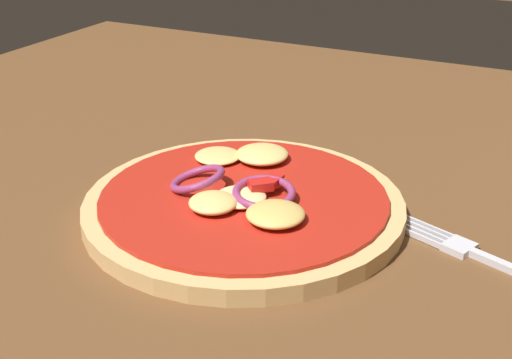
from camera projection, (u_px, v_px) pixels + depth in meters
dining_table at (294, 277)px, 0.47m from camera, size 1.11×1.03×0.03m
pizza at (244, 203)px, 0.51m from camera, size 0.24×0.24×0.03m
fork at (506, 267)px, 0.44m from camera, size 0.18×0.07×0.01m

